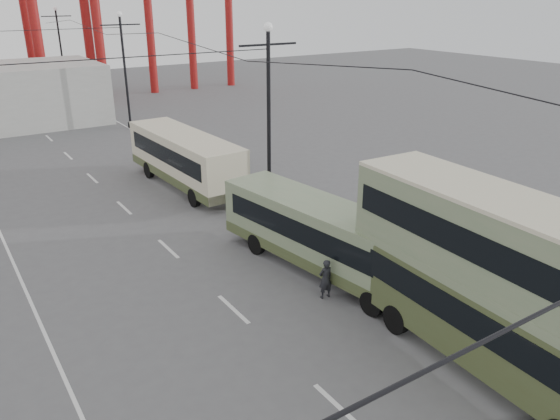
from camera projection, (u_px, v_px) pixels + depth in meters
road_markings at (142, 221)px, 27.20m from camera, size 12.52×120.00×0.01m
lamp_post_mid at (269, 119)px, 27.46m from camera, size 3.20×0.44×9.32m
lamp_post_far at (125, 71)px, 44.54m from camera, size 3.20×0.44×9.32m
lamp_post_distant at (61, 50)px, 61.62m from camera, size 3.20×0.44×9.32m
double_decker_bus at (501, 279)px, 15.44m from camera, size 3.02×10.19×5.41m
single_decker_green at (324, 235)px, 21.70m from camera, size 3.67×10.38×2.87m
single_decker_cream at (185, 158)px, 31.49m from camera, size 2.92×10.15×3.13m
pedestrian at (325, 279)px, 20.09m from camera, size 0.58×0.40×1.55m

